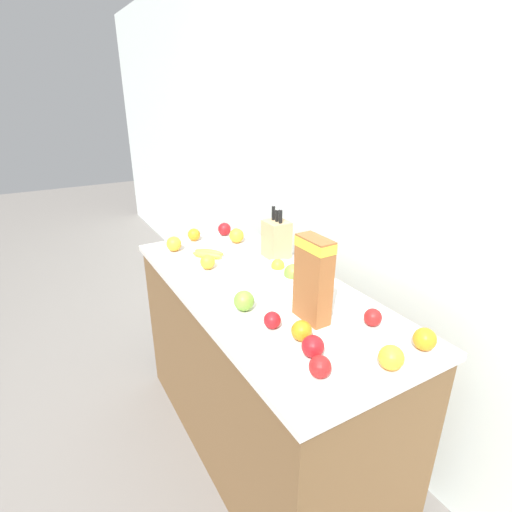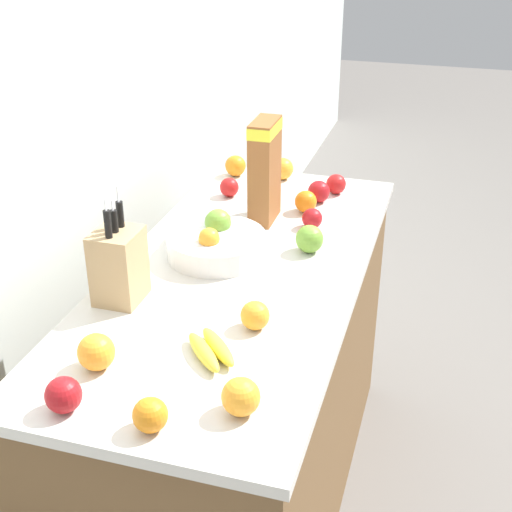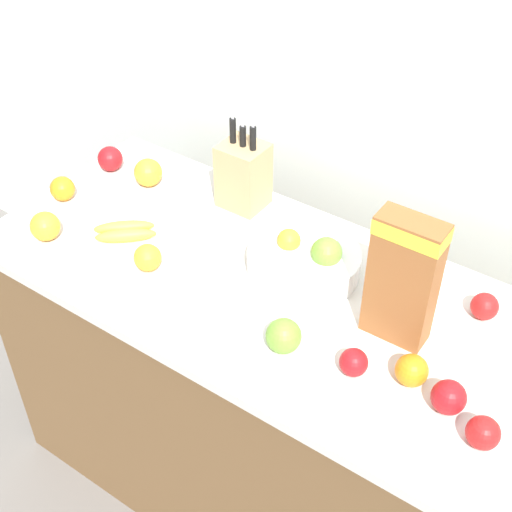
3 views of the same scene
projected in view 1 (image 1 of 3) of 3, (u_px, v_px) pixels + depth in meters
The scene contains 20 objects.
ground_plane at pixel (260, 438), 2.13m from camera, with size 14.00×14.00×0.00m, color slate.
wall_back at pixel (362, 186), 1.89m from camera, with size 9.00×0.06×2.60m.
counter at pixel (260, 368), 1.96m from camera, with size 1.55×0.68×0.91m.
knife_block at pixel (276, 239), 2.06m from camera, with size 0.12×0.11×0.30m.
cereal_box at pixel (313, 276), 1.46m from camera, with size 0.15×0.07×0.33m.
fruit_bowl at pixel (283, 278), 1.77m from camera, with size 0.29×0.29×0.12m.
banana_bunch at pixel (208, 254), 2.09m from camera, with size 0.18×0.16×0.04m.
apple_rightmost at pixel (272, 320), 1.45m from camera, with size 0.06×0.06×0.06m, color #A31419.
apple_leftmost at pixel (313, 346), 1.29m from camera, with size 0.08×0.08×0.08m, color #A31419.
apple_middle at pixel (373, 317), 1.47m from camera, with size 0.07×0.07×0.07m, color red.
apple_near_bananas at pixel (320, 367), 1.20m from camera, with size 0.07×0.07×0.07m, color red.
apple_by_knife_block at pixel (224, 229), 2.39m from camera, with size 0.08×0.08×0.08m, color #A31419.
apple_rear at pixel (244, 301), 1.57m from camera, with size 0.08×0.08×0.08m, color #6B9E33.
orange_front_center at pixel (425, 339), 1.33m from camera, with size 0.08×0.08×0.08m, color orange.
orange_near_bowl at pixel (194, 235), 2.31m from camera, with size 0.07×0.07×0.07m, color orange.
orange_back_center at pixel (208, 262), 1.94m from camera, with size 0.07×0.07×0.07m, color orange.
orange_front_right at pixel (302, 331), 1.38m from camera, with size 0.07×0.07×0.07m, color orange.
orange_front_left at pixel (237, 236), 2.27m from camera, with size 0.08×0.08×0.08m, color orange.
orange_mid_left at pixel (174, 244), 2.15m from camera, with size 0.08×0.08×0.08m, color orange.
orange_mid_right at pixel (391, 358), 1.24m from camera, with size 0.08×0.08×0.08m, color orange.
Camera 1 is at (1.37, -0.82, 1.71)m, focal length 28.00 mm.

